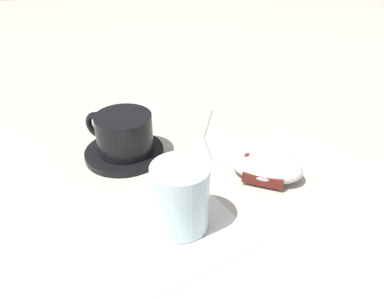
% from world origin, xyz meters
% --- Properties ---
extents(ground_plane, '(3.00, 3.00, 0.00)m').
position_xyz_m(ground_plane, '(0.00, 0.00, 0.00)').
color(ground_plane, '#B2A899').
extents(saucer, '(0.13, 0.13, 0.01)m').
position_xyz_m(saucer, '(0.09, -0.11, 0.01)').
color(saucer, black).
rests_on(saucer, ground).
extents(coffee_cup, '(0.11, 0.09, 0.06)m').
position_xyz_m(coffee_cup, '(0.08, -0.11, 0.04)').
color(coffee_cup, black).
rests_on(coffee_cup, saucer).
extents(computer_mouse, '(0.12, 0.11, 0.04)m').
position_xyz_m(computer_mouse, '(-0.12, -0.01, 0.02)').
color(computer_mouse, silver).
rests_on(computer_mouse, ground).
extents(mouse_cable, '(0.05, 0.20, 0.00)m').
position_xyz_m(mouse_cable, '(-0.07, -0.14, 0.00)').
color(mouse_cable, gray).
rests_on(mouse_cable, ground).
extents(napkin_under_glass, '(0.19, 0.19, 0.00)m').
position_xyz_m(napkin_under_glass, '(0.03, 0.07, 0.00)').
color(napkin_under_glass, silver).
rests_on(napkin_under_glass, ground).
extents(drinking_glass, '(0.07, 0.07, 0.09)m').
position_xyz_m(drinking_glass, '(0.03, 0.06, 0.05)').
color(drinking_glass, silver).
rests_on(drinking_glass, napkin_under_glass).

